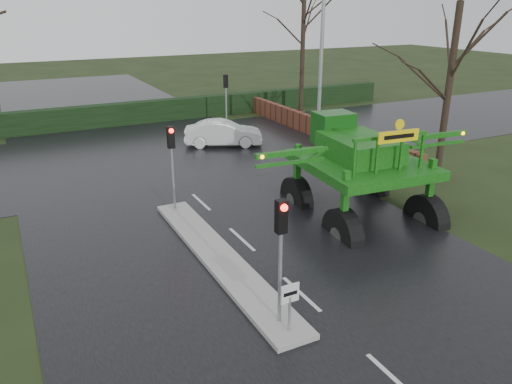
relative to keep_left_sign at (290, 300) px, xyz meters
name	(u,v)px	position (x,y,z in m)	size (l,w,h in m)	color
ground	(301,294)	(1.30, 1.50, -1.06)	(140.00, 140.00, 0.00)	black
road_main	(185,188)	(1.30, 11.50, -1.05)	(14.00, 80.00, 0.02)	black
road_cross	(149,155)	(1.30, 17.50, -1.05)	(80.00, 12.00, 0.02)	black
median_island	(219,257)	(0.00, 4.50, -0.97)	(1.20, 10.00, 0.16)	gray
hedge_row	(116,115)	(1.30, 25.50, -0.31)	(44.00, 0.90, 1.50)	black
brick_wall	(309,125)	(11.80, 17.50, -0.46)	(0.40, 20.00, 1.20)	#592D1E
keep_left_sign	(290,300)	(0.00, 0.00, 0.00)	(0.50, 0.07, 1.35)	gray
traffic_signal_near	(281,236)	(0.00, 0.49, 1.53)	(0.26, 0.33, 3.52)	gray
traffic_signal_mid	(172,150)	(0.00, 8.99, 1.53)	(0.26, 0.33, 3.52)	gray
traffic_signal_far	(226,89)	(7.80, 21.51, 1.53)	(0.26, 0.33, 3.52)	gray
street_light_right	(317,42)	(9.49, 13.50, 4.93)	(3.85, 0.30, 10.00)	gray
tree_right_near	(452,67)	(12.80, 7.50, 4.14)	(5.60, 5.60, 9.64)	black
tree_right_far	(303,24)	(14.30, 22.50, 5.44)	(7.00, 7.00, 12.05)	black
crop_sprayer	(343,169)	(4.69, 4.35, 1.41)	(9.32, 6.16, 5.22)	black
white_sedan	(224,146)	(5.75, 17.33, -1.06)	(1.57, 4.49, 1.48)	silver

